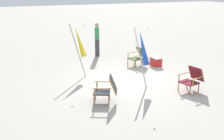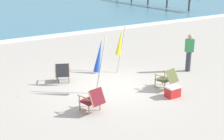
{
  "view_description": "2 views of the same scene",
  "coord_description": "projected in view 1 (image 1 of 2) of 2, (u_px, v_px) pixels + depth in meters",
  "views": [
    {
      "loc": [
        -7.88,
        4.15,
        3.32
      ],
      "look_at": [
        -0.81,
        1.09,
        0.84
      ],
      "focal_mm": 42.0,
      "sensor_mm": 36.0,
      "label": 1
    },
    {
      "loc": [
        -5.82,
        -9.23,
        4.3
      ],
      "look_at": [
        0.27,
        0.19,
        0.6
      ],
      "focal_mm": 50.0,
      "sensor_mm": 36.0,
      "label": 2
    }
  ],
  "objects": [
    {
      "name": "ground_plane",
      "position": [
        131.0,
        82.0,
        9.47
      ],
      "size": [
        80.0,
        80.0,
        0.0
      ],
      "primitive_type": "plane",
      "color": "#B2AAA0"
    },
    {
      "name": "beach_chair_back_left",
      "position": [
        107.0,
        88.0,
        7.74
      ],
      "size": [
        0.81,
        0.87,
        0.81
      ],
      "color": "#28282D",
      "rests_on": "ground"
    },
    {
      "name": "beach_chair_back_right",
      "position": [
        138.0,
        56.0,
        11.37
      ],
      "size": [
        0.71,
        0.85,
        0.78
      ],
      "color": "#515B33",
      "rests_on": "ground"
    },
    {
      "name": "beach_chair_mid_center",
      "position": [
        192.0,
        78.0,
        8.58
      ],
      "size": [
        0.72,
        0.83,
        0.8
      ],
      "color": "maroon",
      "rests_on": "ground"
    },
    {
      "name": "umbrella_furled_yellow",
      "position": [
        79.0,
        42.0,
        9.83
      ],
      "size": [
        0.81,
        0.53,
        1.99
      ],
      "color": "#B7B2A8",
      "rests_on": "ground"
    },
    {
      "name": "umbrella_furled_blue",
      "position": [
        143.0,
        49.0,
        8.69
      ],
      "size": [
        0.7,
        0.41,
        2.05
      ],
      "color": "#B7B2A8",
      "rests_on": "ground"
    },
    {
      "name": "person_near_chairs",
      "position": [
        97.0,
        39.0,
        12.74
      ],
      "size": [
        0.39,
        0.32,
        1.63
      ],
      "color": "#383842",
      "rests_on": "ground"
    },
    {
      "name": "cooler_box",
      "position": [
        156.0,
        61.0,
        11.37
      ],
      "size": [
        0.49,
        0.35,
        0.4
      ],
      "color": "red",
      "rests_on": "ground"
    }
  ]
}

